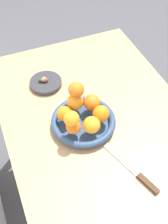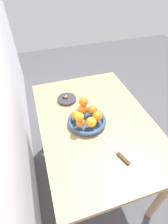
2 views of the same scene
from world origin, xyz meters
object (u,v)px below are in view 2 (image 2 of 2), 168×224
Objects in this scene: candy_dish at (67,99)px; orange_4 at (76,115)px; orange_0 at (91,122)px; candy_ball_2 at (67,97)px; dining_table at (95,128)px; orange_3 at (83,109)px; orange_6 at (84,101)px; candy_ball_6 at (65,97)px; orange_1 at (97,116)px; candy_ball_4 at (67,97)px; candy_ball_3 at (66,97)px; orange_7 at (79,117)px; knife at (116,151)px; orange_2 at (93,110)px; fruit_bowl at (87,121)px; candy_ball_1 at (66,97)px; candy_ball_5 at (63,97)px; orange_5 at (80,123)px.

orange_4 reaches higher than candy_dish.
orange_0 reaches higher than candy_ball_2.
orange_3 is (0.06, 0.08, 0.16)m from dining_table.
candy_ball_6 is at bearing 20.31° from orange_6.
orange_1 reaches higher than candy_ball_4.
dining_table is at bearing -152.75° from candy_ball_4.
candy_ball_4 is (-0.01, -0.00, -0.00)m from candy_ball_3.
orange_7 reaches higher than candy_ball_3.
knife is (-0.55, -0.17, -0.03)m from candy_ball_6.
orange_2 is 3.22× the size of candy_ball_2.
candy_ball_3 is (0.35, 0.08, -0.04)m from orange_0.
orange_4 reaches higher than fruit_bowl.
orange_0 is 3.20× the size of candy_ball_2.
dining_table is at bearing -153.02° from candy_ball_1.
orange_6 is 4.03× the size of candy_ball_1.
candy_ball_1 is at bearing 10.58° from candy_ball_2.
orange_0 is 0.15m from orange_6.
orange_7 reaches higher than orange_2.
candy_ball_5 reaches higher than dining_table.
orange_2 is 0.16m from orange_7.
fruit_bowl reaches higher than knife.
orange_1 is at bearing -55.83° from orange_0.
knife is (-0.55, -0.18, -0.02)m from candy_ball_5.
orange_2 is (0.10, -0.05, 0.00)m from orange_0.
candy_dish is 0.57m from knife.
orange_3 is 3.23× the size of candy_ball_6.
orange_3 is 3.89× the size of candy_ball_4.
orange_5 is at bearing 97.66° from orange_1.
candy_ball_1 is at bearing 1.17° from orange_7.
orange_7 is 2.88× the size of candy_ball_3.
candy_ball_3 reaches higher than candy_ball_5.
orange_0 is at bearing -167.30° from candy_ball_1.
candy_ball_1 is 0.02m from candy_ball_5.
candy_dish is 2.52× the size of orange_7.
candy_ball_3 is at bearing 14.57° from fruit_bowl.
candy_ball_2 is 0.00m from candy_ball_4.
orange_0 is at bearing -165.75° from candy_ball_6.
orange_2 is at bearing -53.28° from orange_5.
candy_ball_2 reaches higher than knife.
candy_ball_6 is at bearing 4.02° from orange_5.
dining_table is at bearing -80.34° from fruit_bowl.
orange_7 reaches higher than orange_3.
orange_3 is at bearing -26.24° from orange_7.
orange_0 is 0.26× the size of knife.
candy_ball_6 reaches higher than candy_ball_4.
orange_0 is 1.06× the size of orange_6.
candy_dish is 0.58× the size of knife.
orange_2 is at bearing -53.28° from fruit_bowl.
orange_6 reaches higher than candy_ball_3.
candy_ball_2 is at bearing -151.28° from candy_ball_3.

